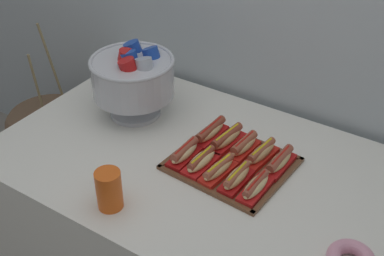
# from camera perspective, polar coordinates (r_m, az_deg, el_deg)

# --- Properties ---
(buffet_table) EXTENTS (1.52, 0.95, 0.75)m
(buffet_table) POSITION_cam_1_polar(r_m,az_deg,el_deg) (2.10, 0.78, -11.31)
(buffet_table) COLOR white
(buffet_table) RESTS_ON ground_plane
(floor_vase) EXTENTS (0.53, 0.53, 0.99)m
(floor_vase) POSITION_cam_1_polar(r_m,az_deg,el_deg) (2.84, -15.16, -2.70)
(floor_vase) COLOR brown
(floor_vase) RESTS_ON ground_plane
(serving_tray) EXTENTS (0.43, 0.39, 0.01)m
(serving_tray) POSITION_cam_1_polar(r_m,az_deg,el_deg) (1.85, 4.42, -4.04)
(serving_tray) COLOR brown
(serving_tray) RESTS_ON buffet_table
(hot_dog_0) EXTENTS (0.06, 0.16, 0.06)m
(hot_dog_0) POSITION_cam_1_polar(r_m,az_deg,el_deg) (1.84, -0.85, -2.80)
(hot_dog_0) COLOR #B21414
(hot_dog_0) RESTS_ON serving_tray
(hot_dog_1) EXTENTS (0.08, 0.17, 0.06)m
(hot_dog_1) POSITION_cam_1_polar(r_m,az_deg,el_deg) (1.81, 1.04, -3.76)
(hot_dog_1) COLOR red
(hot_dog_1) RESTS_ON serving_tray
(hot_dog_2) EXTENTS (0.08, 0.17, 0.06)m
(hot_dog_2) POSITION_cam_1_polar(r_m,az_deg,el_deg) (1.78, 3.01, -4.66)
(hot_dog_2) COLOR red
(hot_dog_2) RESTS_ON serving_tray
(hot_dog_3) EXTENTS (0.07, 0.16, 0.06)m
(hot_dog_3) POSITION_cam_1_polar(r_m,az_deg,el_deg) (1.75, 5.05, -5.57)
(hot_dog_3) COLOR #B21414
(hot_dog_3) RESTS_ON serving_tray
(hot_dog_4) EXTENTS (0.07, 0.16, 0.06)m
(hot_dog_4) POSITION_cam_1_polar(r_m,az_deg,el_deg) (1.72, 7.16, -6.56)
(hot_dog_4) COLOR red
(hot_dog_4) RESTS_ON serving_tray
(hot_dog_5) EXTENTS (0.07, 0.18, 0.06)m
(hot_dog_5) POSITION_cam_1_polar(r_m,az_deg,el_deg) (1.95, 2.10, -0.44)
(hot_dog_5) COLOR red
(hot_dog_5) RESTS_ON serving_tray
(hot_dog_6) EXTENTS (0.08, 0.19, 0.06)m
(hot_dog_6) POSITION_cam_1_polar(r_m,az_deg,el_deg) (1.92, 3.93, -1.21)
(hot_dog_6) COLOR red
(hot_dog_6) RESTS_ON serving_tray
(hot_dog_7) EXTENTS (0.07, 0.16, 0.06)m
(hot_dog_7) POSITION_cam_1_polar(r_m,az_deg,el_deg) (1.89, 5.83, -2.00)
(hot_dog_7) COLOR red
(hot_dog_7) RESTS_ON serving_tray
(hot_dog_8) EXTENTS (0.08, 0.17, 0.06)m
(hot_dog_8) POSITION_cam_1_polar(r_m,az_deg,el_deg) (1.86, 7.80, -2.83)
(hot_dog_8) COLOR red
(hot_dog_8) RESTS_ON serving_tray
(hot_dog_9) EXTENTS (0.07, 0.17, 0.06)m
(hot_dog_9) POSITION_cam_1_polar(r_m,az_deg,el_deg) (1.83, 9.81, -3.73)
(hot_dog_9) COLOR red
(hot_dog_9) RESTS_ON serving_tray
(punch_bowl) EXTENTS (0.34, 0.34, 0.30)m
(punch_bowl) POSITION_cam_1_polar(r_m,az_deg,el_deg) (2.04, -6.59, 5.79)
(punch_bowl) COLOR silver
(punch_bowl) RESTS_ON buffet_table
(cup_stack) EXTENTS (0.09, 0.09, 0.14)m
(cup_stack) POSITION_cam_1_polar(r_m,az_deg,el_deg) (1.66, -9.30, -6.85)
(cup_stack) COLOR #EA5B19
(cup_stack) RESTS_ON buffet_table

